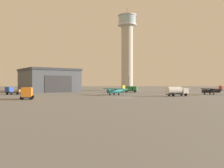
{
  "coord_description": "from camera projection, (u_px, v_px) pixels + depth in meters",
  "views": [
    {
      "loc": [
        -4.36,
        -65.2,
        4.24
      ],
      "look_at": [
        -2.77,
        33.79,
        3.6
      ],
      "focal_mm": 37.69,
      "sensor_mm": 36.0,
      "label": 1
    }
  ],
  "objects": [
    {
      "name": "traffic_cone_near_right",
      "position": [
        190.0,
        95.0,
        77.11
      ],
      "size": [
        0.36,
        0.36,
        0.55
      ],
      "color": "black",
      "rests_on": "ground_plane"
    },
    {
      "name": "light_post_east",
      "position": [
        129.0,
        81.0,
        112.32
      ],
      "size": [
        0.44,
        0.44,
        8.06
      ],
      "color": "#38383D",
      "rests_on": "ground_plane"
    },
    {
      "name": "truck_flatbed_blue",
      "position": [
        12.0,
        91.0,
        82.6
      ],
      "size": [
        6.86,
        4.29,
        2.66
      ],
      "rotation": [
        0.0,
        0.0,
        2.85
      ],
      "color": "#38383D",
      "rests_on": "ground_plane"
    },
    {
      "name": "car_teal",
      "position": [
        171.0,
        90.0,
        102.63
      ],
      "size": [
        4.65,
        3.79,
        1.37
      ],
      "rotation": [
        0.0,
        0.0,
        3.67
      ],
      "color": "teal",
      "rests_on": "ground_plane"
    },
    {
      "name": "traffic_cone_near_left",
      "position": [
        197.0,
        95.0,
        77.14
      ],
      "size": [
        0.36,
        0.36,
        0.56
      ],
      "color": "black",
      "rests_on": "ground_plane"
    },
    {
      "name": "truck_fuel_tanker_white",
      "position": [
        177.0,
        91.0,
        72.82
      ],
      "size": [
        7.49,
        4.71,
        2.97
      ],
      "rotation": [
        0.0,
        0.0,
        0.36
      ],
      "color": "#38383D",
      "rests_on": "ground_plane"
    },
    {
      "name": "truck_box_orange",
      "position": [
        27.0,
        93.0,
        59.37
      ],
      "size": [
        4.09,
        6.55,
        3.0
      ],
      "rotation": [
        0.0,
        0.0,
        1.82
      ],
      "color": "#38383D",
      "rests_on": "ground_plane"
    },
    {
      "name": "airplane_teal",
      "position": [
        116.0,
        91.0,
        79.5
      ],
      "size": [
        8.62,
        9.55,
        3.25
      ],
      "rotation": [
        0.0,
        0.0,
        3.82
      ],
      "color": "teal",
      "rests_on": "ground_plane"
    },
    {
      "name": "airplane_black",
      "position": [
        211.0,
        90.0,
        82.54
      ],
      "size": [
        8.24,
        10.52,
        3.09
      ],
      "rotation": [
        0.0,
        0.0,
        3.27
      ],
      "color": "black",
      "rests_on": "ground_plane"
    },
    {
      "name": "control_tower",
      "position": [
        127.0,
        48.0,
        128.89
      ],
      "size": [
        10.27,
        10.27,
        45.18
      ],
      "color": "#B2AD9E",
      "rests_on": "ground_plane"
    },
    {
      "name": "truck_box_green",
      "position": [
        130.0,
        89.0,
        100.75
      ],
      "size": [
        6.3,
        4.39,
        2.62
      ],
      "rotation": [
        0.0,
        0.0,
        5.95
      ],
      "color": "#38383D",
      "rests_on": "ground_plane"
    },
    {
      "name": "ground_plane",
      "position": [
        124.0,
        98.0,
        65.29
      ],
      "size": [
        400.0,
        400.0,
        0.0
      ],
      "primitive_type": "plane",
      "color": "slate"
    },
    {
      "name": "hangar",
      "position": [
        49.0,
        80.0,
        110.46
      ],
      "size": [
        32.22,
        32.15,
        10.6
      ],
      "rotation": [
        0.0,
        0.0,
        -0.96
      ],
      "color": "#4C5159",
      "rests_on": "ground_plane"
    }
  ]
}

